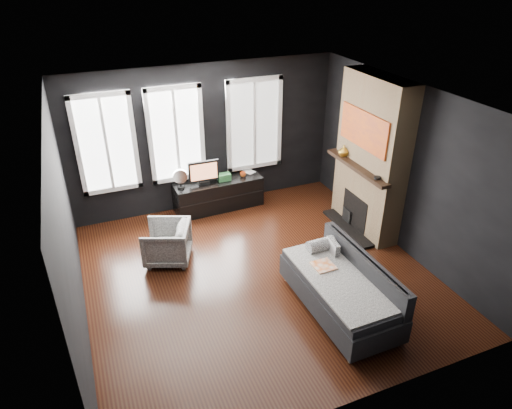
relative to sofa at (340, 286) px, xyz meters
name	(u,v)px	position (x,y,z in m)	size (l,w,h in m)	color
floor	(257,274)	(-0.72, 1.15, -0.41)	(5.00, 5.00, 0.00)	black
ceiling	(258,101)	(-0.72, 1.15, 2.29)	(5.00, 5.00, 0.00)	white
wall_back	(206,138)	(-0.72, 3.65, 0.94)	(5.00, 0.02, 2.70)	black
wall_left	(67,233)	(-3.22, 1.15, 0.94)	(0.02, 5.00, 2.70)	black
wall_right	(404,169)	(1.78, 1.15, 0.94)	(0.02, 5.00, 2.70)	black
windows	(177,85)	(-1.17, 3.61, 1.97)	(4.00, 0.16, 1.76)	white
fireplace	(371,157)	(1.58, 1.75, 0.94)	(0.70, 1.62, 2.70)	#93724C
sofa	(340,286)	(0.00, 0.00, 0.00)	(0.95, 1.90, 0.82)	black
stripe_pillow	(333,250)	(0.20, 0.55, 0.18)	(0.07, 0.32, 0.32)	gray
armchair	(167,241)	(-1.89, 2.05, -0.05)	(0.69, 0.64, 0.71)	silver
media_console	(218,194)	(-0.60, 3.39, -0.12)	(1.68, 0.52, 0.58)	black
monitor	(204,171)	(-0.88, 3.35, 0.42)	(0.58, 0.12, 0.52)	black
desk_fan	(180,179)	(-1.32, 3.35, 0.36)	(0.27, 0.27, 0.38)	gray
mug	(243,174)	(-0.10, 3.37, 0.23)	(0.12, 0.09, 0.12)	orange
book	(246,168)	(0.00, 3.49, 0.28)	(0.17, 0.02, 0.23)	#B8A692
storage_box	(224,177)	(-0.48, 3.36, 0.23)	(0.24, 0.15, 0.13)	#30703A
mantel_vase	(344,151)	(1.33, 2.20, 0.91)	(0.19, 0.19, 0.19)	orange
mantel_clock	(377,178)	(1.33, 1.20, 0.84)	(0.11, 0.11, 0.04)	black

